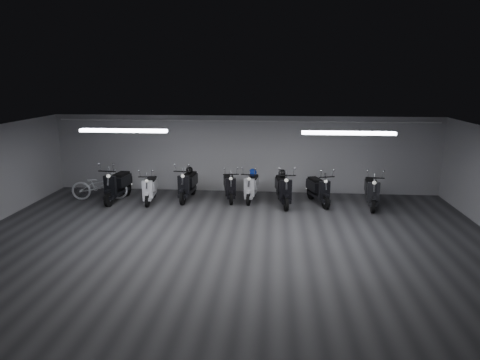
# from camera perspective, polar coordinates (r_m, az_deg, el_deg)

# --- Properties ---
(floor) EXTENTS (14.00, 10.00, 0.01)m
(floor) POSITION_cam_1_polar(r_m,az_deg,el_deg) (10.94, -1.36, -8.54)
(floor) COLOR #363638
(floor) RESTS_ON ground
(ceiling) EXTENTS (14.00, 10.00, 0.01)m
(ceiling) POSITION_cam_1_polar(r_m,az_deg,el_deg) (10.20, -1.45, 6.20)
(ceiling) COLOR slate
(ceiling) RESTS_ON ground
(back_wall) EXTENTS (14.00, 0.01, 2.80)m
(back_wall) POSITION_cam_1_polar(r_m,az_deg,el_deg) (15.35, 0.60, 3.52)
(back_wall) COLOR #AEAEB1
(back_wall) RESTS_ON ground
(front_wall) EXTENTS (14.00, 0.01, 2.80)m
(front_wall) POSITION_cam_1_polar(r_m,az_deg,el_deg) (5.86, -6.83, -14.47)
(front_wall) COLOR #AEAEB1
(front_wall) RESTS_ON ground
(fluor_strip_left) EXTENTS (2.40, 0.18, 0.08)m
(fluor_strip_left) POSITION_cam_1_polar(r_m,az_deg,el_deg) (11.87, -15.55, 6.48)
(fluor_strip_left) COLOR white
(fluor_strip_left) RESTS_ON ceiling
(fluor_strip_right) EXTENTS (2.40, 0.18, 0.08)m
(fluor_strip_right) POSITION_cam_1_polar(r_m,az_deg,el_deg) (11.30, 14.52, 6.19)
(fluor_strip_right) COLOR white
(fluor_strip_right) RESTS_ON ceiling
(conduit) EXTENTS (13.60, 0.05, 0.05)m
(conduit) POSITION_cam_1_polar(r_m,az_deg,el_deg) (15.09, 0.59, 8.03)
(conduit) COLOR white
(conduit) RESTS_ON back_wall
(scooter_0) EXTENTS (0.86, 2.04, 1.48)m
(scooter_0) POSITION_cam_1_polar(r_m,az_deg,el_deg) (14.85, -16.35, -0.02)
(scooter_0) COLOR black
(scooter_0) RESTS_ON floor
(scooter_2) EXTENTS (0.74, 1.74, 1.26)m
(scooter_2) POSITION_cam_1_polar(r_m,az_deg,el_deg) (14.48, -12.15, -0.56)
(scooter_2) COLOR white
(scooter_2) RESTS_ON floor
(scooter_3) EXTENTS (0.78, 1.93, 1.41)m
(scooter_3) POSITION_cam_1_polar(r_m,az_deg,el_deg) (14.54, -7.14, 0.02)
(scooter_3) COLOR black
(scooter_3) RESTS_ON floor
(scooter_5) EXTENTS (0.90, 1.81, 1.29)m
(scooter_5) POSITION_cam_1_polar(r_m,az_deg,el_deg) (14.39, -1.44, -0.27)
(scooter_5) COLOR black
(scooter_5) RESTS_ON floor
(scooter_6) EXTENTS (0.77, 1.79, 1.29)m
(scooter_6) POSITION_cam_1_polar(r_m,az_deg,el_deg) (14.33, 1.58, -0.32)
(scooter_6) COLOR silver
(scooter_6) RESTS_ON floor
(scooter_7) EXTENTS (0.91, 1.99, 1.43)m
(scooter_7) POSITION_cam_1_polar(r_m,az_deg,el_deg) (13.89, 5.91, -0.56)
(scooter_7) COLOR black
(scooter_7) RESTS_ON floor
(scooter_8) EXTENTS (1.14, 1.87, 1.32)m
(scooter_8) POSITION_cam_1_polar(r_m,az_deg,el_deg) (14.17, 10.63, -0.67)
(scooter_8) COLOR black
(scooter_8) RESTS_ON floor
(scooter_9) EXTENTS (0.84, 1.94, 1.40)m
(scooter_9) POSITION_cam_1_polar(r_m,az_deg,el_deg) (14.25, 17.49, -0.84)
(scooter_9) COLOR black
(scooter_9) RESTS_ON floor
(bicycle) EXTENTS (1.97, 0.97, 1.22)m
(bicycle) POSITION_cam_1_polar(r_m,az_deg,el_deg) (15.27, -18.58, -0.30)
(bicycle) COLOR white
(bicycle) RESTS_ON floor
(helmet_0) EXTENTS (0.24, 0.24, 0.24)m
(helmet_0) POSITION_cam_1_polar(r_m,az_deg,el_deg) (14.72, -6.89, 1.36)
(helmet_0) COLOR black
(helmet_0) RESTS_ON scooter_3
(helmet_1) EXTENTS (0.27, 0.27, 0.27)m
(helmet_1) POSITION_cam_1_polar(r_m,az_deg,el_deg) (14.49, 1.75, 1.03)
(helmet_1) COLOR #0D2999
(helmet_1) RESTS_ON scooter_6
(helmet_2) EXTENTS (0.27, 0.27, 0.27)m
(helmet_2) POSITION_cam_1_polar(r_m,az_deg,el_deg) (14.08, 5.76, 0.91)
(helmet_2) COLOR black
(helmet_2) RESTS_ON scooter_7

